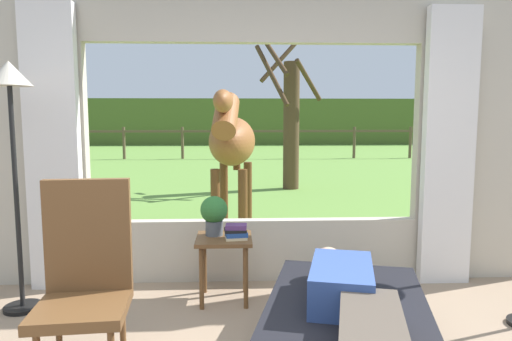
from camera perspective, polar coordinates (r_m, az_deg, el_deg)
back_wall_with_window at (r=4.07m, az=-0.28°, el=3.54°), size 5.20×0.12×2.55m
curtain_panel_left at (r=4.22m, az=-23.80°, el=2.41°), size 0.44×0.10×2.40m
curtain_panel_right at (r=4.35m, az=22.68°, el=2.57°), size 0.44×0.10×2.40m
outdoor_pasture_lawn at (r=15.04m, az=-1.90°, el=1.09°), size 36.00×21.68×0.02m
distant_hill_ridge at (r=24.81m, az=-2.16°, el=6.04°), size 36.00×2.00×2.40m
reclining_person at (r=2.57m, az=11.53°, el=-15.20°), size 0.47×1.42×0.22m
rocking_chair at (r=2.82m, az=-20.32°, el=-12.96°), size 0.52×0.72×1.12m
side_table at (r=3.74m, az=-3.96°, el=-9.60°), size 0.44×0.44×0.52m
potted_plant at (r=3.73m, az=-5.21°, el=-5.25°), size 0.22×0.22×0.32m
book_stack at (r=3.64m, az=-2.49°, el=-7.59°), size 0.19×0.16×0.11m
floor_lamp_left at (r=3.84m, az=-28.02°, el=6.52°), size 0.32×0.32×1.87m
horse at (r=5.63m, az=-3.03°, el=3.44°), size 0.67×1.82×1.73m
pasture_tree at (r=9.27m, az=4.23°, el=6.44°), size 1.37×1.37×3.07m
pasture_fence_line at (r=16.03m, az=-1.95°, el=4.07°), size 16.10×0.10×1.10m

